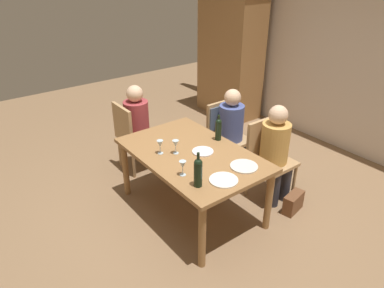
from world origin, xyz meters
name	(u,v)px	position (x,y,z in m)	size (l,w,h in m)	color
ground_plane	(192,209)	(0.00, 0.00, 0.00)	(10.00, 10.00, 0.00)	#846647
rear_room_partition	(350,55)	(0.00, 2.70, 1.35)	(6.40, 0.12, 2.70)	beige
armoire_cabinet	(230,52)	(-1.88, 2.25, 1.10)	(1.18, 0.62, 2.18)	olive
dining_table	(192,160)	(0.00, 0.00, 0.65)	(1.57, 1.00, 0.73)	olive
chair_far_left	(224,127)	(-0.48, 0.88, 0.59)	(0.46, 0.44, 0.92)	tan
chair_left_end	(132,133)	(-1.16, -0.09, 0.53)	(0.44, 0.44, 0.92)	tan
chair_far_right	(267,154)	(0.27, 0.88, 0.53)	(0.44, 0.44, 0.92)	tan
person_woman_host	(232,127)	(-0.33, 0.88, 0.66)	(0.35, 0.31, 1.14)	#33333D
person_man_bearded	(139,122)	(-1.16, 0.03, 0.66)	(0.31, 0.36, 1.15)	#33333D
person_man_guest	(276,148)	(0.38, 0.88, 0.66)	(0.36, 0.31, 1.15)	#33333D
wine_bottle_tall_green	(218,129)	(-0.06, 0.41, 0.86)	(0.07, 0.07, 0.29)	black
wine_bottle_dark_red	(198,172)	(0.51, -0.32, 0.88)	(0.08, 0.08, 0.33)	black
wine_glass_near_left	(183,165)	(0.29, -0.33, 0.84)	(0.07, 0.07, 0.15)	silver
wine_glass_centre	(160,144)	(-0.18, -0.27, 0.84)	(0.07, 0.07, 0.15)	silver
wine_glass_near_right	(176,144)	(-0.09, -0.14, 0.84)	(0.07, 0.07, 0.15)	silver
dinner_plate_host	(203,151)	(0.06, 0.10, 0.74)	(0.22, 0.22, 0.01)	white
dinner_plate_guest_left	(224,180)	(0.59, -0.09, 0.74)	(0.27, 0.27, 0.01)	white
dinner_plate_guest_right	(244,166)	(0.53, 0.23, 0.74)	(0.27, 0.27, 0.01)	silver
handbag	(293,202)	(0.70, 0.88, 0.11)	(0.28, 0.12, 0.22)	brown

